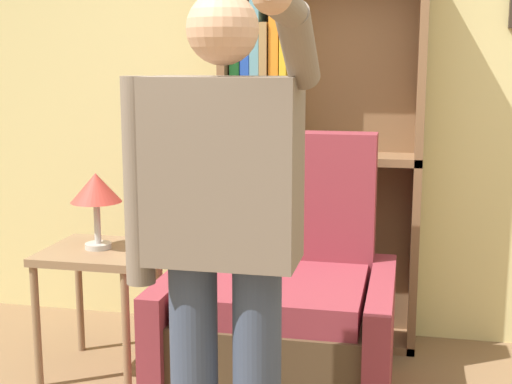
# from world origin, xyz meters

# --- Properties ---
(wall_back) EXTENTS (8.00, 0.11, 2.80)m
(wall_back) POSITION_xyz_m (0.00, 2.03, 1.40)
(wall_back) COLOR #DBCC84
(wall_back) RESTS_ON ground_plane
(bookcase) EXTENTS (1.01, 0.28, 1.95)m
(bookcase) POSITION_xyz_m (-0.36, 1.87, 0.94)
(bookcase) COLOR brown
(bookcase) RESTS_ON ground_plane
(armchair) EXTENTS (0.96, 0.85, 1.14)m
(armchair) POSITION_xyz_m (-0.31, 1.18, 0.36)
(armchair) COLOR #4C3823
(armchair) RESTS_ON ground_plane
(person_standing) EXTENTS (0.60, 0.78, 1.65)m
(person_standing) POSITION_xyz_m (-0.32, 0.27, 0.95)
(person_standing) COLOR #384256
(person_standing) RESTS_ON ground_plane
(side_table) EXTENTS (0.48, 0.48, 0.60)m
(side_table) POSITION_xyz_m (-1.18, 1.23, 0.51)
(side_table) COLOR #846647
(side_table) RESTS_ON ground_plane
(table_lamp) EXTENTS (0.23, 0.23, 0.35)m
(table_lamp) POSITION_xyz_m (-1.18, 1.23, 0.87)
(table_lamp) COLOR #B7B2A8
(table_lamp) RESTS_ON side_table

